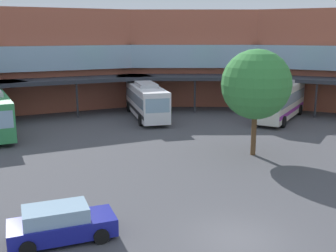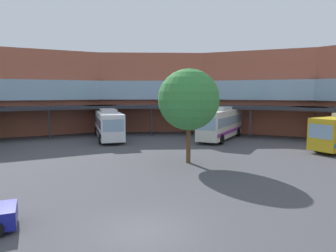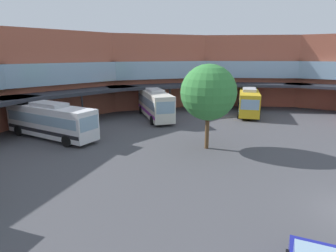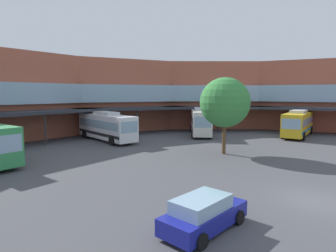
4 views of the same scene
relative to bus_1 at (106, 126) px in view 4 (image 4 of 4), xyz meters
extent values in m
plane|color=#47474C|center=(5.18, -25.72, -1.85)|extent=(120.50, 120.50, 0.00)
cube|color=#AD5942|center=(32.53, -3.48, 3.75)|extent=(15.52, 17.15, 11.20)
cube|color=#8CADC6|center=(32.07, -3.86, 4.12)|extent=(14.62, 15.96, 2.61)
cube|color=#282B33|center=(28.65, -6.64, 1.88)|extent=(13.97, 15.89, 0.40)
cylinder|color=#2D2D33|center=(27.41, -7.65, 0.01)|extent=(0.20, 0.20, 3.73)
cube|color=#AD5942|center=(20.32, 6.11, 3.75)|extent=(18.13, 12.82, 11.20)
cube|color=#8CADC6|center=(20.07, 5.57, 4.12)|extent=(16.68, 12.29, 2.61)
cube|color=#282B33|center=(18.18, 1.60, 1.88)|extent=(17.27, 11.01, 0.40)
cylinder|color=#2D2D33|center=(17.49, 0.15, 0.01)|extent=(0.20, 0.20, 3.73)
cube|color=#AD5942|center=(5.18, 9.53, 3.75)|extent=(17.22, 6.00, 11.20)
cube|color=#8CADC6|center=(5.18, 8.93, 4.12)|extent=(15.50, 6.24, 2.61)
cube|color=#282B33|center=(5.18, 4.53, 1.88)|extent=(17.22, 4.00, 0.40)
cylinder|color=#2D2D33|center=(5.18, 2.93, 0.01)|extent=(0.20, 0.20, 3.73)
cube|color=#AD5942|center=(-9.97, 6.11, 3.75)|extent=(18.13, 12.82, 11.20)
cube|color=#8CADC6|center=(-9.71, 5.57, 4.12)|extent=(16.68, 12.29, 2.61)
cube|color=#282B33|center=(-7.82, 1.60, 1.88)|extent=(17.27, 11.01, 0.40)
cylinder|color=#2D2D33|center=(-7.13, 0.15, 0.01)|extent=(0.20, 0.20, 3.73)
cube|color=#8CADC6|center=(-10.48, -11.84, 0.39)|extent=(2.07, 1.13, 1.35)
cylinder|color=black|center=(-10.13, -9.68, -1.30)|extent=(0.76, 1.12, 1.10)
cube|color=white|center=(0.00, 0.02, -0.03)|extent=(5.07, 11.04, 2.95)
cube|color=#8CADC6|center=(0.00, 0.02, 0.33)|extent=(4.97, 10.42, 0.94)
cube|color=black|center=(0.00, 0.02, -0.85)|extent=(5.05, 10.83, 0.35)
cube|color=#8CADC6|center=(1.29, -5.15, 0.33)|extent=(2.19, 0.66, 1.30)
cube|color=#B2B2B7|center=(0.00, 0.02, 1.63)|extent=(2.66, 4.18, 0.36)
cylinder|color=black|center=(2.11, -3.22, -1.30)|extent=(0.56, 1.14, 1.10)
cylinder|color=black|center=(-0.34, -3.84, -1.30)|extent=(0.56, 1.14, 1.10)
cylinder|color=black|center=(0.34, 3.87, -1.30)|extent=(0.56, 1.14, 1.10)
cylinder|color=black|center=(-2.12, 3.25, -1.30)|extent=(0.56, 1.14, 1.10)
cube|color=silver|center=(13.59, -0.85, 0.10)|extent=(7.22, 10.19, 3.20)
cube|color=#8CADC6|center=(13.59, -0.85, 0.48)|extent=(6.96, 9.67, 1.02)
cube|color=purple|center=(13.59, -0.85, -0.80)|extent=(7.14, 10.02, 0.38)
cube|color=#8CADC6|center=(11.08, -5.29, 0.48)|extent=(1.96, 1.18, 1.41)
cube|color=#B2B2B7|center=(13.59, -0.85, 1.87)|extent=(3.34, 4.08, 0.36)
cylinder|color=black|center=(12.95, -4.51, -1.30)|extent=(0.80, 1.11, 1.10)
cylinder|color=black|center=(10.78, -3.29, -1.30)|extent=(0.80, 1.11, 1.10)
cylinder|color=black|center=(16.39, 1.59, -1.30)|extent=(0.80, 1.11, 1.10)
cylinder|color=black|center=(14.22, 2.81, -1.30)|extent=(0.80, 1.11, 1.10)
cube|color=gold|center=(24.83, -8.32, -0.03)|extent=(10.04, 7.32, 2.95)
cube|color=#8CADC6|center=(24.83, -8.32, 0.33)|extent=(9.54, 7.06, 0.95)
cube|color=#267FBF|center=(24.83, -8.32, -0.85)|extent=(9.87, 7.24, 0.35)
cube|color=#8CADC6|center=(20.50, -10.85, 0.33)|extent=(1.24, 2.00, 1.30)
cube|color=#B2B2B7|center=(24.83, -8.32, 1.63)|extent=(4.05, 3.38, 0.36)
cylinder|color=black|center=(22.50, -11.16, -1.30)|extent=(1.10, 0.81, 1.10)
cylinder|color=black|center=(21.21, -8.95, -1.30)|extent=(1.10, 0.81, 1.10)
cylinder|color=black|center=(28.45, -7.68, -1.30)|extent=(1.10, 0.81, 1.10)
cylinder|color=black|center=(27.16, -5.48, -1.30)|extent=(1.10, 0.81, 1.10)
cube|color=navy|center=(-2.21, -25.77, -1.30)|extent=(4.75, 3.25, 0.75)
cube|color=#8CADC6|center=(-2.45, -25.86, -0.62)|extent=(3.03, 2.42, 0.60)
cylinder|color=black|center=(-1.18, -24.41, -1.52)|extent=(0.70, 0.44, 0.66)
cylinder|color=black|center=(-0.54, -26.09, -1.52)|extent=(0.70, 0.44, 0.66)
cylinder|color=black|center=(-3.89, -25.45, -1.52)|extent=(0.70, 0.44, 0.66)
cylinder|color=black|center=(-3.25, -27.13, -1.52)|extent=(0.70, 0.44, 0.66)
cylinder|color=brown|center=(8.37, -13.24, 0.02)|extent=(0.36, 0.36, 3.75)
sphere|color=#38843D|center=(8.37, -13.24, 3.24)|extent=(4.89, 4.89, 4.89)
camera|label=1|loc=(2.24, -41.73, 6.71)|focal=43.97mm
camera|label=2|loc=(5.72, -37.94, 3.81)|focal=33.33mm
camera|label=3|loc=(-11.46, -27.65, 6.45)|focal=30.02mm
camera|label=4|loc=(-9.04, -35.93, 4.13)|focal=30.73mm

